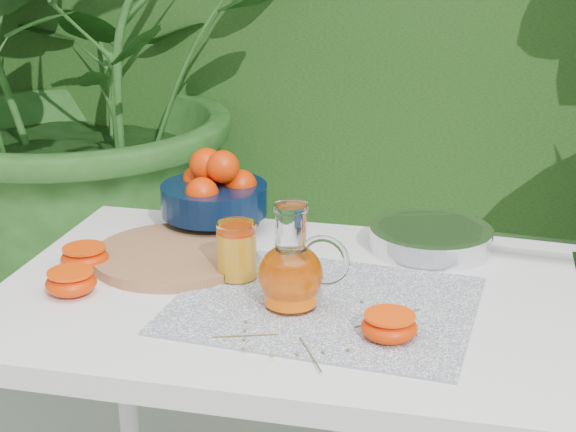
% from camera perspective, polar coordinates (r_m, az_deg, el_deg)
% --- Properties ---
extents(potted_plant_left, '(2.46, 2.46, 1.76)m').
position_cam_1_polar(potted_plant_left, '(2.98, -13.11, 9.25)').
color(potted_plant_left, '#25501B').
rests_on(potted_plant_left, ground).
extents(white_table, '(1.00, 0.70, 0.75)m').
position_cam_1_polar(white_table, '(1.58, -0.17, -7.51)').
color(white_table, white).
rests_on(white_table, ground).
extents(placemat, '(0.53, 0.42, 0.00)m').
position_cam_1_polar(placemat, '(1.48, 2.32, -5.74)').
color(placemat, '#0B163F').
rests_on(placemat, white_table).
extents(cutting_board, '(0.38, 0.38, 0.02)m').
position_cam_1_polar(cutting_board, '(1.67, -7.34, -2.55)').
color(cutting_board, '#AC774D').
rests_on(cutting_board, white_table).
extents(fruit_bowl, '(0.25, 0.25, 0.17)m').
position_cam_1_polar(fruit_bowl, '(1.81, -4.75, 1.54)').
color(fruit_bowl, black).
rests_on(fruit_bowl, white_table).
extents(juice_pitcher, '(0.16, 0.12, 0.18)m').
position_cam_1_polar(juice_pitcher, '(1.45, 0.26, -3.62)').
color(juice_pitcher, white).
rests_on(juice_pitcher, white_table).
extents(juice_tumbler, '(0.09, 0.09, 0.10)m').
position_cam_1_polar(juice_tumbler, '(1.56, -3.33, -2.34)').
color(juice_tumbler, white).
rests_on(juice_tumbler, white_table).
extents(saute_pan, '(0.43, 0.26, 0.04)m').
position_cam_1_polar(saute_pan, '(1.73, 9.34, -1.37)').
color(saute_pan, silver).
rests_on(saute_pan, white_table).
extents(orange_halves, '(0.67, 0.25, 0.04)m').
position_cam_1_polar(orange_halves, '(1.51, -7.51, -4.55)').
color(orange_halves, '#F32C02').
rests_on(orange_halves, white_table).
extents(thyme_sprigs, '(0.31, 0.25, 0.01)m').
position_cam_1_polar(thyme_sprigs, '(1.38, 1.99, -7.64)').
color(thyme_sprigs, brown).
rests_on(thyme_sprigs, white_table).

